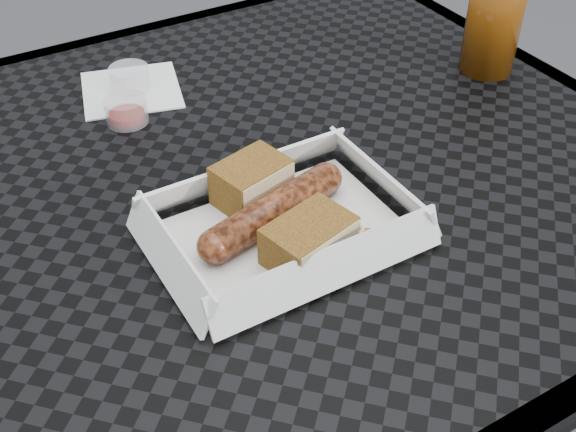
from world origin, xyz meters
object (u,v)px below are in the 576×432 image
at_px(food_tray, 283,232).
at_px(patio_table, 296,206).
at_px(drink_glass, 495,14).
at_px(bratwurst, 273,211).

bearing_deg(food_tray, patio_table, 53.15).
xyz_separation_m(food_tray, drink_glass, (0.40, 0.15, 0.08)).
bearing_deg(food_tray, bratwurst, 101.22).
height_order(patio_table, bratwurst, bratwurst).
height_order(patio_table, food_tray, food_tray).
distance_m(food_tray, drink_glass, 0.43).
bearing_deg(bratwurst, food_tray, -78.78).
xyz_separation_m(patio_table, food_tray, (-0.08, -0.11, 0.08)).
distance_m(patio_table, food_tray, 0.16).
bearing_deg(drink_glass, food_tray, -159.29).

